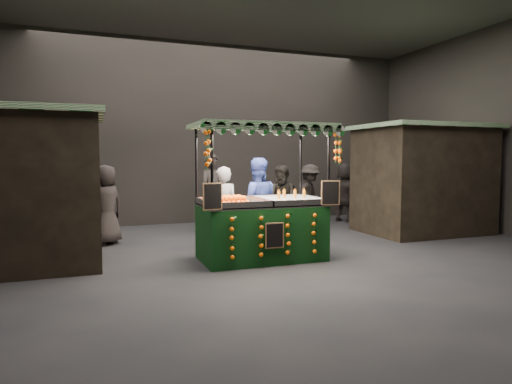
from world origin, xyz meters
name	(u,v)px	position (x,y,z in m)	size (l,w,h in m)	color
ground	(280,259)	(0.00, 0.00, 0.00)	(12.00, 12.00, 0.00)	black
market_hall	(281,67)	(0.00, 0.00, 3.38)	(12.10, 10.10, 5.05)	black
neighbour_stall_left	(9,188)	(-4.40, 1.00, 1.31)	(3.00, 2.20, 2.60)	black
neighbour_stall_right	(422,179)	(4.40, 1.50, 1.31)	(3.00, 2.20, 2.60)	black
juice_stall	(262,218)	(-0.31, 0.07, 0.74)	(2.48, 1.46, 2.40)	black
vendor_grey	(223,209)	(-0.75, 1.07, 0.82)	(0.64, 0.46, 1.64)	slate
vendor_blue	(257,204)	(-0.07, 1.00, 0.91)	(1.01, 0.86, 1.81)	navy
shopper_0	(213,194)	(-0.40, 3.15, 0.95)	(0.81, 0.67, 1.91)	#2C2624
shopper_1	(283,201)	(0.96, 2.03, 0.83)	(1.02, 0.98, 1.65)	black
shopper_2	(283,198)	(1.49, 3.26, 0.78)	(0.93, 0.42, 1.56)	black
shopper_3	(310,195)	(2.29, 3.31, 0.82)	(1.22, 1.10, 1.64)	black
shopper_4	(106,205)	(-2.87, 2.50, 0.83)	(0.97, 0.90, 1.67)	black
shopper_5	(345,192)	(3.62, 3.71, 0.84)	(1.06, 1.62, 1.67)	#2B2523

